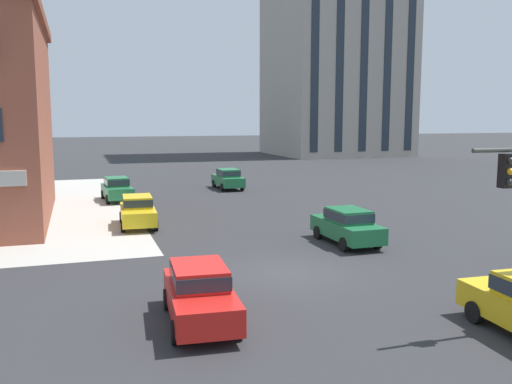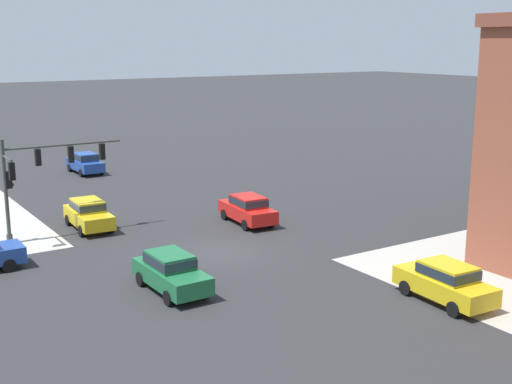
{
  "view_description": "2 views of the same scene",
  "coord_description": "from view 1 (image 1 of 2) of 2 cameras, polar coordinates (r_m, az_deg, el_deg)",
  "views": [
    {
      "loc": [
        -7.38,
        -19.04,
        5.87
      ],
      "look_at": [
        0.77,
        5.86,
        2.33
      ],
      "focal_mm": 38.48,
      "sensor_mm": 36.0,
      "label": 1
    },
    {
      "loc": [
        16.45,
        28.68,
        10.48
      ],
      "look_at": [
        -2.67,
        -0.81,
        2.69
      ],
      "focal_mm": 47.45,
      "sensor_mm": 36.0,
      "label": 2
    }
  ],
  "objects": [
    {
      "name": "ground_plane",
      "position": [
        21.25,
        2.97,
        -8.36
      ],
      "size": [
        320.0,
        320.0,
        0.0
      ],
      "primitive_type": "plane",
      "color": "#2D2D30"
    },
    {
      "name": "car_main_northbound_near",
      "position": [
        45.69,
        -2.93,
        1.46
      ],
      "size": [
        1.92,
        4.41,
        1.68
      ],
      "color": "#1E6B3D",
      "rests_on": "ground"
    },
    {
      "name": "car_main_northbound_far",
      "position": [
        26.07,
        9.46,
        -3.37
      ],
      "size": [
        1.92,
        4.41,
        1.68
      ],
      "color": "#1E6B3D",
      "rests_on": "ground"
    },
    {
      "name": "car_main_southbound_near",
      "position": [
        30.49,
        -12.2,
        -1.83
      ],
      "size": [
        2.06,
        4.49,
        1.68
      ],
      "color": "gold",
      "rests_on": "ground"
    },
    {
      "name": "car_main_southbound_far",
      "position": [
        16.13,
        -5.87,
        -10.24
      ],
      "size": [
        2.16,
        4.53,
        1.68
      ],
      "color": "red",
      "rests_on": "ground"
    },
    {
      "name": "car_cross_eastbound",
      "position": [
        40.37,
        -14.26,
        0.41
      ],
      "size": [
        2.12,
        4.51,
        1.68
      ],
      "color": "#1E6B3D",
      "rests_on": "ground"
    }
  ]
}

